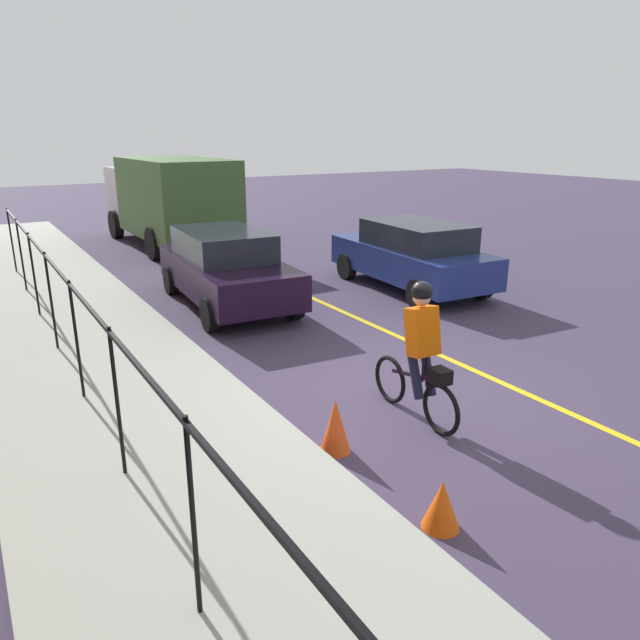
{
  "coord_description": "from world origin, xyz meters",
  "views": [
    {
      "loc": [
        -5.73,
        4.87,
        3.53
      ],
      "look_at": [
        1.03,
        0.73,
        1.0
      ],
      "focal_mm": 33.11,
      "sensor_mm": 36.0,
      "label": 1
    }
  ],
  "objects_px": {
    "parked_sedan_rear": "(226,267)",
    "traffic_cone_near": "(442,505)",
    "box_truck_background": "(169,198)",
    "traffic_cone_far": "(335,426)",
    "cyclist_lead": "(420,353)",
    "patrol_sedan": "(412,254)"
  },
  "relations": [
    {
      "from": "cyclist_lead",
      "to": "parked_sedan_rear",
      "type": "distance_m",
      "value": 6.2
    },
    {
      "from": "parked_sedan_rear",
      "to": "patrol_sedan",
      "type": "bearing_deg",
      "value": 80.99
    },
    {
      "from": "parked_sedan_rear",
      "to": "traffic_cone_near",
      "type": "height_order",
      "value": "parked_sedan_rear"
    },
    {
      "from": "traffic_cone_far",
      "to": "box_truck_background",
      "type": "bearing_deg",
      "value": -10.4
    },
    {
      "from": "parked_sedan_rear",
      "to": "traffic_cone_near",
      "type": "bearing_deg",
      "value": -4.64
    },
    {
      "from": "box_truck_background",
      "to": "traffic_cone_far",
      "type": "distance_m",
      "value": 13.89
    },
    {
      "from": "cyclist_lead",
      "to": "parked_sedan_rear",
      "type": "relative_size",
      "value": 0.4
    },
    {
      "from": "cyclist_lead",
      "to": "box_truck_background",
      "type": "distance_m",
      "value": 13.56
    },
    {
      "from": "cyclist_lead",
      "to": "traffic_cone_near",
      "type": "distance_m",
      "value": 2.28
    },
    {
      "from": "parked_sedan_rear",
      "to": "traffic_cone_near",
      "type": "relative_size",
      "value": 9.29
    },
    {
      "from": "box_truck_background",
      "to": "parked_sedan_rear",
      "type": "bearing_deg",
      "value": 170.13
    },
    {
      "from": "parked_sedan_rear",
      "to": "traffic_cone_far",
      "type": "height_order",
      "value": "parked_sedan_rear"
    },
    {
      "from": "parked_sedan_rear",
      "to": "traffic_cone_near",
      "type": "xyz_separation_m",
      "value": [
        -8.0,
        1.26,
        -0.58
      ]
    },
    {
      "from": "parked_sedan_rear",
      "to": "traffic_cone_near",
      "type": "distance_m",
      "value": 8.11
    },
    {
      "from": "box_truck_background",
      "to": "traffic_cone_near",
      "type": "distance_m",
      "value": 15.53
    },
    {
      "from": "patrol_sedan",
      "to": "box_truck_background",
      "type": "relative_size",
      "value": 0.67
    },
    {
      "from": "cyclist_lead",
      "to": "traffic_cone_far",
      "type": "relative_size",
      "value": 2.81
    },
    {
      "from": "parked_sedan_rear",
      "to": "traffic_cone_far",
      "type": "distance_m",
      "value": 6.48
    },
    {
      "from": "cyclist_lead",
      "to": "parked_sedan_rear",
      "type": "height_order",
      "value": "cyclist_lead"
    },
    {
      "from": "cyclist_lead",
      "to": "traffic_cone_far",
      "type": "height_order",
      "value": "cyclist_lead"
    },
    {
      "from": "box_truck_background",
      "to": "cyclist_lead",
      "type": "bearing_deg",
      "value": 174.16
    },
    {
      "from": "box_truck_background",
      "to": "traffic_cone_near",
      "type": "bearing_deg",
      "value": 170.16
    }
  ]
}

